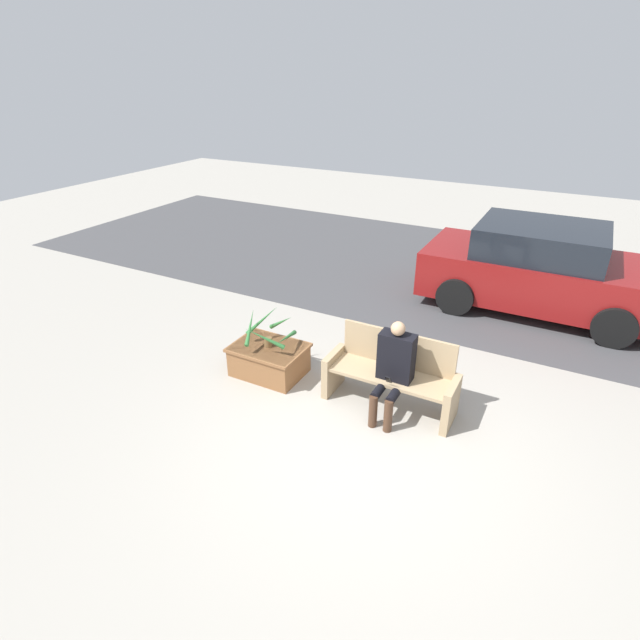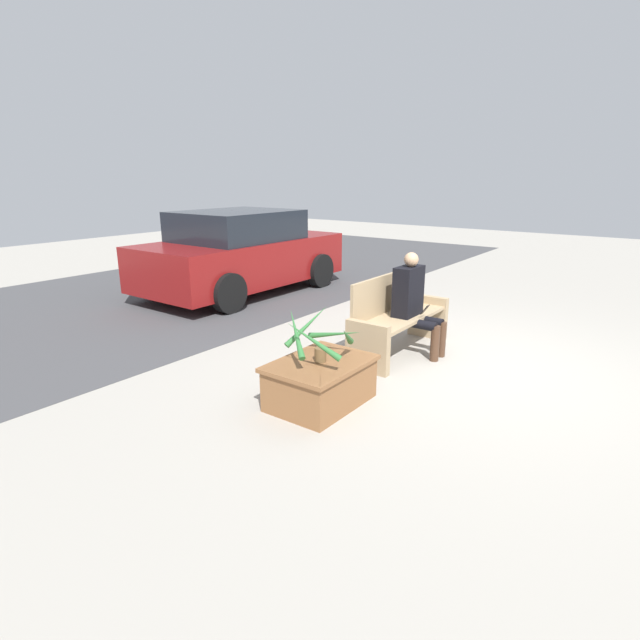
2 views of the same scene
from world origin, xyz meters
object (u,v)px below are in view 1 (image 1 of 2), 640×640
(bench, at_px, (392,374))
(parked_car, at_px, (540,269))
(planter_box, at_px, (269,359))
(person_seated, at_px, (394,366))
(potted_plant, at_px, (269,331))

(bench, xyz_separation_m, parked_car, (1.22, 3.87, 0.30))
(bench, height_order, parked_car, parked_car)
(planter_box, bearing_deg, parked_car, 53.52)
(planter_box, relative_size, parked_car, 0.25)
(bench, height_order, planter_box, bench)
(person_seated, distance_m, parked_car, 4.21)
(potted_plant, distance_m, parked_car, 4.96)
(potted_plant, xyz_separation_m, parked_car, (2.95, 3.99, 0.07))
(planter_box, bearing_deg, person_seated, -1.49)
(bench, relative_size, potted_plant, 2.29)
(person_seated, bearing_deg, planter_box, 178.51)
(person_seated, relative_size, planter_box, 1.25)
(bench, xyz_separation_m, potted_plant, (-1.73, -0.12, 0.24))
(bench, distance_m, potted_plant, 1.75)
(planter_box, xyz_separation_m, parked_car, (2.96, 4.00, 0.50))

